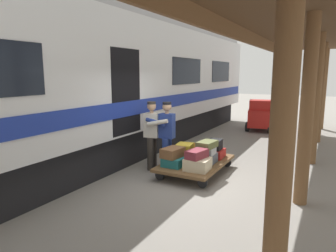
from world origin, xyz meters
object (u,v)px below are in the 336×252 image
suitcase_red_plastic (216,153)px  porter_by_door (153,133)px  train_car (79,86)px  suitcase_yellow_case (185,148)px  suitcase_teal_softside (174,162)px  suitcase_brown_leather (173,153)px  suitcase_navy_fabric (185,156)px  porter_in_overalls (166,134)px  suitcase_orange_carryall (194,150)px  suitcase_burgundy_valise (197,154)px  baggage_tug (262,116)px  luggage_cart (196,163)px  suitcase_gray_aluminum (206,151)px  suitcase_slate_roller (207,159)px  suitcase_olive_duffel (207,144)px  suitcase_black_hardshell (215,145)px  suitcase_cream_canvas (198,164)px

suitcase_red_plastic → porter_by_door: size_ratio=0.31×
train_car → suitcase_yellow_case: bearing=-165.3°
suitcase_teal_softside → suitcase_brown_leather: 0.21m
suitcase_navy_fabric → porter_in_overalls: size_ratio=0.30×
suitcase_teal_softside → suitcase_brown_leather: suitcase_brown_leather is taller
suitcase_orange_carryall → suitcase_red_plastic: bearing=180.0°
suitcase_burgundy_valise → baggage_tug: bearing=-89.7°
luggage_cart → porter_in_overalls: 1.01m
suitcase_gray_aluminum → porter_in_overalls: porter_in_overalls is taller
suitcase_brown_leather → suitcase_gray_aluminum: bearing=-136.6°
suitcase_teal_softside → porter_by_door: bearing=-24.2°
suitcase_orange_carryall → suitcase_gray_aluminum: size_ratio=1.32×
suitcase_red_plastic → porter_in_overalls: (1.03, 0.72, 0.54)m
suitcase_slate_roller → porter_by_door: 1.48m
suitcase_red_plastic → baggage_tug: baggage_tug is taller
porter_in_overalls → train_car: bearing=13.5°
suitcase_red_plastic → suitcase_orange_carryall: bearing=0.0°
train_car → porter_in_overalls: train_car is taller
porter_in_overalls → suitcase_olive_duffel: bearing=-172.9°
suitcase_navy_fabric → suitcase_teal_softside: 0.58m
suitcase_brown_leather → suitcase_black_hardshell: suitcase_black_hardshell is taller
suitcase_brown_leather → suitcase_gray_aluminum: size_ratio=1.30×
train_car → suitcase_teal_softside: size_ratio=41.91×
train_car → suitcase_yellow_case: size_ratio=42.63×
train_car → suitcase_gray_aluminum: (-3.26, -0.66, -1.48)m
luggage_cart → suitcase_navy_fabric: size_ratio=4.06×
suitcase_teal_softside → porter_in_overalls: (0.44, -0.44, 0.53)m
luggage_cart → suitcase_gray_aluminum: 0.43m
porter_in_overalls → porter_by_door: bearing=13.9°
train_car → suitcase_teal_softside: bearing=-177.7°
luggage_cart → suitcase_yellow_case: 0.46m
suitcase_cream_canvas → porter_by_door: size_ratio=0.30×
train_car → suitcase_orange_carryall: 3.42m
train_car → suitcase_gray_aluminum: 3.64m
suitcase_black_hardshell → suitcase_cream_canvas: bearing=91.4°
suitcase_gray_aluminum → porter_by_door: (1.33, 0.20, 0.34)m
suitcase_navy_fabric → baggage_tug: (-0.51, -6.47, 0.24)m
suitcase_yellow_case → porter_by_door: bearing=17.6°
suitcase_black_hardshell → porter_by_door: (1.34, 0.80, 0.31)m
suitcase_slate_roller → suitcase_teal_softside: (0.58, 0.58, -0.01)m
porter_by_door → suitcase_olive_duffel: bearing=-171.2°
suitcase_slate_roller → suitcase_black_hardshell: (0.03, -0.57, 0.22)m
suitcase_black_hardshell → suitcase_burgundy_valise: suitcase_black_hardshell is taller
train_car → porter_in_overalls: size_ratio=11.41×
suitcase_brown_leather → suitcase_burgundy_valise: suitcase_burgundy_valise is taller
train_car → suitcase_burgundy_valise: 3.56m
suitcase_red_plastic → suitcase_brown_leather: suitcase_brown_leather is taller
suitcase_yellow_case → suitcase_burgundy_valise: 0.82m
suitcase_gray_aluminum → suitcase_olive_duffel: (-0.03, -0.01, 0.16)m
suitcase_cream_canvas → suitcase_slate_roller: bearing=-90.0°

